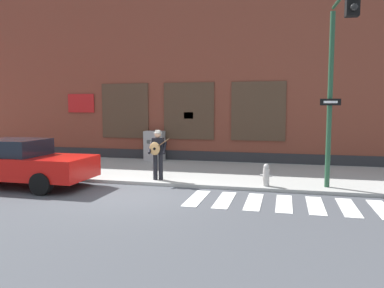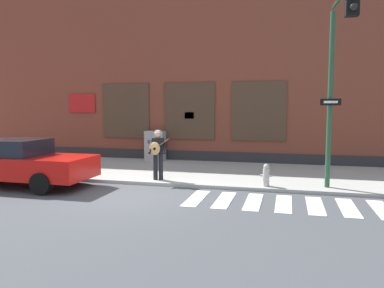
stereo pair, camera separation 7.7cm
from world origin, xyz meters
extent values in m
plane|color=#424449|center=(0.00, 0.00, 0.00)|extent=(160.00, 160.00, 0.00)
cube|color=#9E9E99|center=(0.00, 4.03, 0.06)|extent=(28.00, 5.26, 0.11)
cube|color=brown|center=(0.00, 8.66, 4.07)|extent=(28.00, 4.00, 8.15)
cube|color=#28282B|center=(0.00, 6.64, 0.28)|extent=(28.00, 0.04, 0.55)
cube|color=#473323|center=(-3.13, 6.63, 2.38)|extent=(2.35, 0.06, 2.58)
cube|color=black|center=(-3.13, 6.62, 2.38)|extent=(2.23, 0.03, 2.46)
cube|color=#473323|center=(0.00, 6.63, 2.38)|extent=(2.35, 0.06, 2.58)
cube|color=black|center=(0.00, 6.62, 2.38)|extent=(2.23, 0.03, 2.46)
cube|color=#473323|center=(3.13, 6.63, 2.38)|extent=(2.35, 0.06, 2.58)
cube|color=black|center=(3.13, 6.62, 2.38)|extent=(2.23, 0.03, 2.46)
cube|color=red|center=(-5.45, 6.62, 2.75)|extent=(1.40, 0.04, 0.90)
cube|color=yellow|center=(0.00, 6.61, 2.18)|extent=(0.44, 0.02, 0.30)
cube|color=silver|center=(1.92, 0.10, 0.01)|extent=(0.42, 1.90, 0.01)
cube|color=silver|center=(2.72, 0.10, 0.01)|extent=(0.42, 1.90, 0.01)
cube|color=silver|center=(3.52, 0.10, 0.01)|extent=(0.42, 1.90, 0.01)
cube|color=silver|center=(4.31, 0.10, 0.01)|extent=(0.42, 1.90, 0.01)
cube|color=silver|center=(5.11, 0.10, 0.01)|extent=(0.42, 1.90, 0.01)
cube|color=silver|center=(5.91, 0.10, 0.01)|extent=(0.42, 1.90, 0.01)
cube|color=silver|center=(6.70, 0.10, 0.01)|extent=(0.42, 1.90, 0.01)
cube|color=red|center=(-3.90, 0.27, 0.67)|extent=(4.61, 1.87, 0.68)
cube|color=black|center=(-4.15, 0.28, 1.27)|extent=(1.85, 1.59, 0.52)
cube|color=silver|center=(-1.63, 0.83, 0.74)|extent=(0.06, 0.24, 0.12)
cube|color=silver|center=(-1.64, -0.31, 0.74)|extent=(0.06, 0.24, 0.12)
cylinder|color=black|center=(-2.56, 1.14, 0.33)|extent=(0.66, 0.24, 0.66)
cylinder|color=black|center=(-2.57, -0.61, 0.33)|extent=(0.66, 0.24, 0.66)
cylinder|color=black|center=(-5.23, 1.16, 0.33)|extent=(0.66, 0.24, 0.66)
cylinder|color=black|center=(0.25, 1.91, 0.55)|extent=(0.15, 0.15, 0.88)
cylinder|color=black|center=(0.07, 1.86, 0.55)|extent=(0.15, 0.15, 0.88)
cube|color=black|center=(0.16, 1.90, 1.26)|extent=(0.41, 0.28, 0.54)
sphere|color=tan|center=(0.16, 1.90, 1.64)|extent=(0.22, 0.22, 0.22)
cylinder|color=beige|center=(0.16, 1.90, 1.70)|extent=(0.28, 0.28, 0.02)
cylinder|color=beige|center=(0.16, 1.90, 1.75)|extent=(0.18, 0.18, 0.09)
cylinder|color=black|center=(0.41, 1.84, 1.22)|extent=(0.18, 0.52, 0.39)
cylinder|color=black|center=(-0.06, 1.76, 1.22)|extent=(0.18, 0.52, 0.39)
ellipsoid|color=tan|center=(0.11, 1.71, 1.19)|extent=(0.38, 0.18, 0.44)
cylinder|color=black|center=(0.12, 1.65, 1.19)|extent=(0.09, 0.03, 0.09)
cylinder|color=brown|center=(0.37, 1.73, 1.37)|extent=(0.47, 0.12, 0.34)
cylinder|color=#234C33|center=(5.58, 2.06, 2.74)|extent=(0.15, 0.15, 5.25)
sphere|color=black|center=(5.77, -0.43, 4.85)|extent=(0.17, 0.17, 0.17)
cube|color=black|center=(5.59, 1.95, 2.71)|extent=(0.60, 0.07, 0.20)
cube|color=white|center=(5.59, 1.93, 2.71)|extent=(0.40, 0.04, 0.07)
cube|color=#9E9E9E|center=(-1.52, 6.21, 0.79)|extent=(0.89, 0.52, 1.36)
cube|color=#4C4C4C|center=(-1.52, 5.93, 0.99)|extent=(0.53, 0.02, 0.16)
cylinder|color=#B2ADA8|center=(3.76, 1.75, 0.39)|extent=(0.20, 0.20, 0.55)
sphere|color=#B2ADA8|center=(3.76, 1.75, 0.72)|extent=(0.18, 0.18, 0.18)
cylinder|color=#B2ADA8|center=(3.62, 1.75, 0.44)|extent=(0.10, 0.07, 0.07)
cylinder|color=#B2ADA8|center=(3.90, 1.75, 0.44)|extent=(0.10, 0.07, 0.07)
camera|label=1|loc=(4.30, -9.94, 2.56)|focal=35.00mm
camera|label=2|loc=(4.37, -9.92, 2.56)|focal=35.00mm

